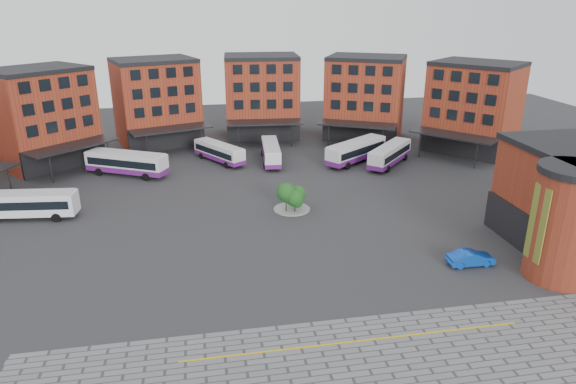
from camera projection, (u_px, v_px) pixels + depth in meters
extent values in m
plane|color=#28282B|center=(294.00, 257.00, 50.77)|extent=(160.00, 160.00, 0.00)
cube|color=gold|center=(356.00, 341.00, 38.20)|extent=(26.00, 0.15, 0.02)
cylinder|color=black|center=(10.00, 183.00, 65.09)|extent=(0.20, 0.20, 4.00)
cube|color=maroon|center=(43.00, 119.00, 77.08)|extent=(16.35, 16.13, 14.00)
cube|color=black|center=(66.00, 156.00, 76.06)|extent=(10.00, 9.07, 4.00)
cube|color=black|center=(35.00, 69.00, 74.49)|extent=(16.55, 16.35, 0.60)
cube|color=black|center=(59.00, 108.00, 73.40)|extent=(8.60, 7.77, 8.00)
cube|color=black|center=(72.00, 146.00, 74.01)|extent=(12.61, 11.97, 0.25)
cylinder|color=black|center=(51.00, 169.00, 70.32)|extent=(0.20, 0.20, 4.00)
cylinder|color=black|center=(109.00, 154.00, 77.05)|extent=(0.20, 0.20, 4.00)
cube|color=maroon|center=(157.00, 103.00, 88.51)|extent=(15.55, 13.69, 14.00)
cube|color=black|center=(168.00, 138.00, 86.32)|extent=(12.45, 4.71, 4.00)
cube|color=black|center=(153.00, 60.00, 85.92)|extent=(15.65, 13.97, 0.60)
cube|color=black|center=(164.00, 95.00, 83.61)|extent=(10.87, 3.87, 8.00)
cube|color=black|center=(171.00, 129.00, 83.69)|extent=(13.72, 8.39, 0.25)
cylinder|color=black|center=(147.00, 147.00, 80.85)|extent=(0.20, 0.20, 4.00)
cylinder|color=black|center=(202.00, 140.00, 85.01)|extent=(0.20, 0.20, 4.00)
cube|color=maroon|center=(262.00, 97.00, 93.84)|extent=(13.67, 10.88, 14.00)
cube|color=black|center=(264.00, 130.00, 91.10)|extent=(13.00, 1.41, 4.00)
cube|color=black|center=(261.00, 56.00, 91.26)|extent=(13.69, 11.18, 0.60)
cube|color=black|center=(263.00, 90.00, 88.36)|extent=(11.42, 0.95, 8.00)
cube|color=black|center=(265.00, 122.00, 88.21)|extent=(13.28, 5.30, 0.25)
cylinder|color=black|center=(239.00, 137.00, 86.78)|extent=(0.20, 0.20, 4.00)
cylinder|color=black|center=(292.00, 135.00, 87.70)|extent=(0.20, 0.20, 4.00)
cube|color=maroon|center=(365.00, 99.00, 92.22)|extent=(16.12, 14.81, 14.00)
cube|color=black|center=(359.00, 132.00, 89.65)|extent=(11.81, 6.35, 4.00)
cube|color=black|center=(367.00, 57.00, 89.64)|extent=(16.26, 15.08, 0.60)
cube|color=black|center=(361.00, 91.00, 86.92)|extent=(10.26, 5.33, 8.00)
cube|color=black|center=(357.00, 124.00, 86.84)|extent=(13.58, 9.82, 0.25)
cylinder|color=black|center=(328.00, 136.00, 87.16)|extent=(0.20, 0.20, 4.00)
cylinder|color=black|center=(382.00, 140.00, 84.70)|extent=(0.20, 0.20, 4.00)
cube|color=maroon|center=(473.00, 109.00, 83.91)|extent=(16.02, 16.39, 14.00)
cube|color=black|center=(458.00, 145.00, 82.20)|extent=(8.74, 10.28, 4.00)
cube|color=black|center=(479.00, 63.00, 81.33)|extent=(16.25, 16.58, 0.60)
cube|color=black|center=(463.00, 100.00, 79.51)|extent=(7.47, 8.86, 8.00)
cube|color=black|center=(453.00, 135.00, 79.80)|extent=(11.73, 12.79, 0.25)
cylinder|color=black|center=(420.00, 145.00, 81.94)|extent=(0.20, 0.20, 4.00)
cylinder|color=black|center=(476.00, 156.00, 76.49)|extent=(0.20, 0.20, 4.00)
cube|color=black|center=(519.00, 229.00, 52.02)|extent=(0.40, 12.00, 4.00)
cylinder|color=maroon|center=(566.00, 227.00, 45.45)|extent=(6.00, 6.00, 10.00)
cube|color=#C85717|center=(537.00, 224.00, 44.79)|extent=(0.12, 2.20, 7.00)
cylinder|color=gray|center=(292.00, 209.00, 62.13)|extent=(4.40, 4.40, 0.12)
cylinder|color=#332114|center=(286.00, 205.00, 61.15)|extent=(0.14, 0.14, 1.78)
sphere|color=#154116|center=(286.00, 192.00, 60.58)|extent=(2.26, 2.26, 2.26)
sphere|color=#154116|center=(288.00, 197.00, 60.67)|extent=(1.58, 1.58, 1.58)
cylinder|color=#332114|center=(297.00, 202.00, 62.61)|extent=(0.14, 0.14, 1.25)
sphere|color=#154116|center=(297.00, 194.00, 62.21)|extent=(2.06, 2.06, 2.06)
sphere|color=#154116|center=(299.00, 197.00, 62.24)|extent=(1.44, 1.44, 1.44)
cylinder|color=#332114|center=(295.00, 207.00, 61.03)|extent=(0.14, 0.14, 1.31)
sphere|color=#154116|center=(295.00, 198.00, 60.61)|extent=(2.12, 2.12, 2.12)
sphere|color=#154116|center=(297.00, 202.00, 60.65)|extent=(1.48, 1.48, 1.48)
cube|color=white|center=(26.00, 204.00, 59.02)|extent=(11.50, 3.82, 2.51)
cube|color=black|center=(26.00, 202.00, 58.96)|extent=(10.61, 3.77, 0.97)
cube|color=silver|center=(24.00, 193.00, 58.56)|extent=(11.04, 3.66, 0.12)
cylinder|color=black|center=(1.00, 211.00, 60.46)|extent=(1.05, 0.42, 1.03)
cylinder|color=black|center=(56.00, 218.00, 58.51)|extent=(1.05, 0.42, 1.03)
cylinder|color=black|center=(64.00, 209.00, 60.91)|extent=(1.05, 0.42, 1.03)
cube|color=silver|center=(127.00, 162.00, 73.52)|extent=(11.99, 8.00, 2.69)
cube|color=black|center=(126.00, 161.00, 73.45)|extent=(11.16, 7.61, 1.04)
cube|color=silver|center=(125.00, 153.00, 73.02)|extent=(11.51, 7.68, 0.13)
cube|color=black|center=(91.00, 157.00, 75.08)|extent=(1.18, 2.13, 1.21)
cube|color=#651B79|center=(127.00, 169.00, 73.86)|extent=(12.04, 8.06, 0.77)
cylinder|color=black|center=(99.00, 172.00, 73.86)|extent=(1.13, 0.80, 1.10)
cylinder|color=black|center=(110.00, 166.00, 76.31)|extent=(1.13, 0.80, 1.10)
cylinder|color=black|center=(146.00, 177.00, 71.72)|extent=(1.13, 0.80, 1.10)
cylinder|color=black|center=(156.00, 171.00, 74.17)|extent=(1.13, 0.80, 1.10)
cube|color=silver|center=(219.00, 152.00, 79.70)|extent=(7.55, 9.92, 2.29)
cube|color=black|center=(219.00, 151.00, 79.64)|extent=(7.15, 9.26, 0.89)
cube|color=silver|center=(219.00, 144.00, 79.28)|extent=(7.25, 9.53, 0.11)
cube|color=black|center=(201.00, 144.00, 83.08)|extent=(1.74, 1.18, 1.03)
cube|color=#651B79|center=(219.00, 157.00, 79.99)|extent=(7.61, 9.98, 0.66)
cylinder|color=black|center=(201.00, 156.00, 81.63)|extent=(0.74, 0.94, 0.94)
cylinder|color=black|center=(213.00, 153.00, 83.12)|extent=(0.74, 0.94, 0.94)
cylinder|color=black|center=(226.00, 165.00, 77.12)|extent=(0.74, 0.94, 0.94)
cylinder|color=black|center=(238.00, 162.00, 78.62)|extent=(0.74, 0.94, 0.94)
cube|color=white|center=(271.00, 152.00, 79.53)|extent=(3.26, 10.74, 2.36)
cube|color=black|center=(271.00, 151.00, 79.47)|extent=(3.25, 9.90, 0.91)
cube|color=silver|center=(271.00, 144.00, 79.09)|extent=(3.13, 10.31, 0.12)
cube|color=black|center=(269.00, 142.00, 84.28)|extent=(2.05, 0.29, 1.06)
cube|color=#651B79|center=(271.00, 157.00, 79.82)|extent=(3.30, 10.78, 0.67)
cylinder|color=black|center=(262.00, 153.00, 83.00)|extent=(0.37, 0.98, 0.96)
cylinder|color=black|center=(277.00, 153.00, 83.22)|extent=(0.37, 0.98, 0.96)
cylinder|color=black|center=(264.00, 166.00, 76.70)|extent=(0.37, 0.98, 0.96)
cylinder|color=black|center=(280.00, 165.00, 76.92)|extent=(0.37, 0.98, 0.96)
cube|color=white|center=(356.00, 150.00, 79.48)|extent=(11.25, 9.21, 2.66)
cube|color=black|center=(356.00, 149.00, 79.41)|extent=(10.51, 8.70, 1.03)
cube|color=silver|center=(357.00, 141.00, 78.99)|extent=(10.80, 8.84, 0.13)
cube|color=black|center=(378.00, 141.00, 83.36)|extent=(1.45, 1.94, 1.19)
cube|color=#651B79|center=(356.00, 156.00, 79.82)|extent=(11.30, 9.27, 0.76)
cylinder|color=black|center=(363.00, 152.00, 83.43)|extent=(1.07, 0.90, 1.08)
cylinder|color=black|center=(377.00, 155.00, 81.67)|extent=(1.07, 0.90, 1.08)
cylinder|color=black|center=(333.00, 162.00, 78.27)|extent=(1.07, 0.90, 1.08)
cylinder|color=black|center=(348.00, 166.00, 76.51)|extent=(1.07, 0.90, 1.08)
cube|color=silver|center=(390.00, 154.00, 78.17)|extent=(9.38, 9.82, 2.47)
cube|color=black|center=(390.00, 153.00, 78.10)|extent=(8.82, 9.21, 0.96)
cube|color=silver|center=(390.00, 146.00, 77.71)|extent=(9.01, 9.43, 0.12)
cube|color=black|center=(403.00, 144.00, 82.36)|extent=(1.65, 1.54, 1.11)
cube|color=#651B79|center=(389.00, 159.00, 78.48)|extent=(9.44, 9.87, 0.70)
cylinder|color=black|center=(390.00, 155.00, 82.04)|extent=(0.91, 0.94, 1.01)
cylinder|color=black|center=(405.00, 157.00, 80.77)|extent=(0.91, 0.94, 1.01)
cylinder|color=black|center=(372.00, 166.00, 76.47)|extent=(0.91, 0.94, 1.01)
cylinder|color=black|center=(388.00, 169.00, 75.20)|extent=(0.91, 0.94, 1.01)
imported|color=#0E44B7|center=(471.00, 258.00, 48.96)|extent=(4.52, 1.60, 1.49)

